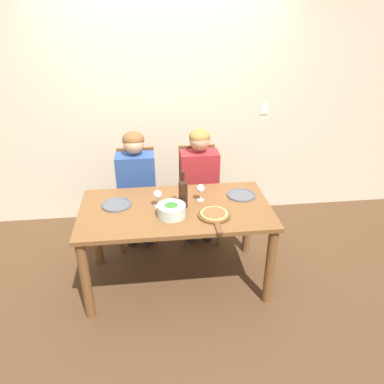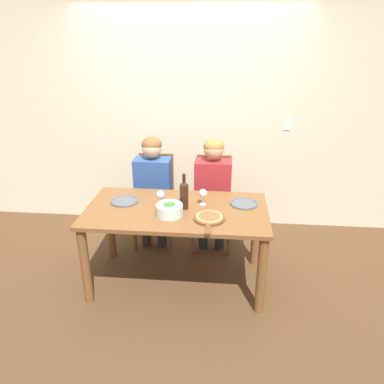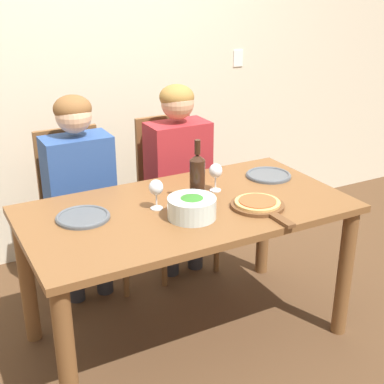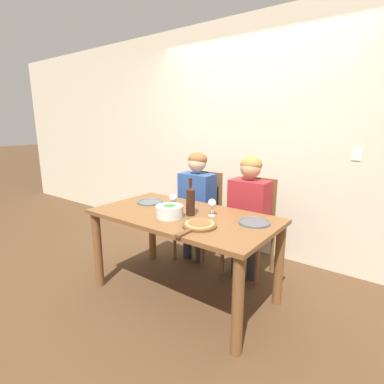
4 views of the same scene
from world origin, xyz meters
name	(u,v)px [view 2 (image 2 of 4)]	position (x,y,z in m)	size (l,w,h in m)	color
ground_plane	(178,280)	(0.00, 0.00, 0.00)	(40.00, 40.00, 0.00)	#4C331E
back_wall	(190,114)	(0.00, 1.30, 1.35)	(10.00, 0.06, 2.70)	beige
dining_table	(177,221)	(0.00, 0.00, 0.64)	(1.61, 0.86, 0.77)	brown
chair_left	(156,197)	(-0.34, 0.78, 0.52)	(0.42, 0.42, 0.99)	brown
chair_right	(213,199)	(0.30, 0.78, 0.52)	(0.42, 0.42, 0.99)	brown
person_woman	(153,183)	(-0.34, 0.66, 0.74)	(0.47, 0.51, 1.23)	#28282D
person_man	(213,185)	(0.30, 0.66, 0.74)	(0.47, 0.51, 1.23)	#28282D
wine_bottle	(184,194)	(0.07, 0.02, 0.90)	(0.08, 0.08, 0.33)	black
broccoli_bowl	(169,210)	(-0.04, -0.13, 0.82)	(0.23, 0.23, 0.11)	silver
dinner_plate_left	(124,201)	(-0.50, 0.10, 0.78)	(0.25, 0.25, 0.02)	#4C5156
dinner_plate_right	(244,203)	(0.60, 0.15, 0.78)	(0.25, 0.25, 0.02)	#4C5156
pizza_on_board	(209,218)	(0.30, -0.18, 0.78)	(0.27, 0.41, 0.04)	brown
wine_glass_left	(161,195)	(-0.15, 0.04, 0.87)	(0.07, 0.07, 0.15)	silver
wine_glass_right	(203,194)	(0.23, 0.11, 0.87)	(0.07, 0.07, 0.15)	silver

